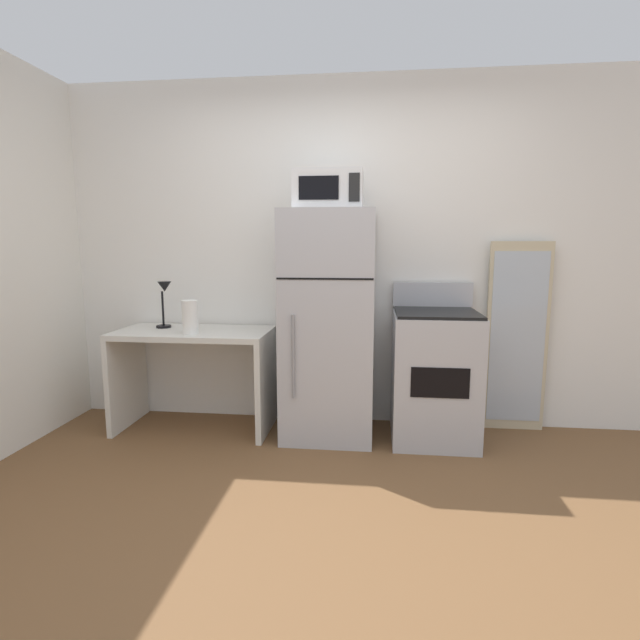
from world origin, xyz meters
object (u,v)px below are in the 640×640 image
refrigerator (329,326)px  leaning_mirror (517,337)px  microwave (329,191)px  desk_lamp (164,296)px  oven_range (434,375)px  desk (195,360)px  paper_towel_roll (190,317)px

refrigerator → leaning_mirror: (1.37, 0.26, -0.10)m
microwave → desk_lamp: bearing=175.3°
microwave → leaning_mirror: microwave is taller
desk_lamp → refrigerator: refrigerator is taller
desk_lamp → microwave: size_ratio=0.77×
leaning_mirror → oven_range: bearing=-157.6°
desk → desk_lamp: bearing=163.3°
desk → oven_range: (1.75, -0.01, -0.05)m
paper_towel_roll → microwave: (0.97, 0.12, 0.87)m
desk → oven_range: oven_range is taller
paper_towel_roll → refrigerator: bearing=8.3°
refrigerator → paper_towel_roll: bearing=-171.7°
paper_towel_roll → refrigerator: refrigerator is taller
desk_lamp → refrigerator: size_ratio=0.22×
microwave → refrigerator: bearing=90.3°
paper_towel_roll → refrigerator: size_ratio=0.15×
desk → leaning_mirror: 2.39m
oven_range → desk: bearing=179.7°
desk → microwave: (1.01, -0.03, 1.22)m
desk_lamp → paper_towel_roll: 0.38m
desk → oven_range: 1.76m
microwave → leaning_mirror: (1.37, 0.28, -1.04)m
desk_lamp → microwave: microwave is taller
oven_range → paper_towel_roll: bearing=-175.3°
desk_lamp → leaning_mirror: 2.64m
desk → desk_lamp: desk_lamp is taller
desk_lamp → leaning_mirror: bearing=3.8°
microwave → oven_range: size_ratio=0.42×
paper_towel_roll → leaning_mirror: bearing=9.6°
paper_towel_roll → microwave: 1.31m
desk → microwave: size_ratio=2.46×
paper_towel_roll → leaning_mirror: leaning_mirror is taller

